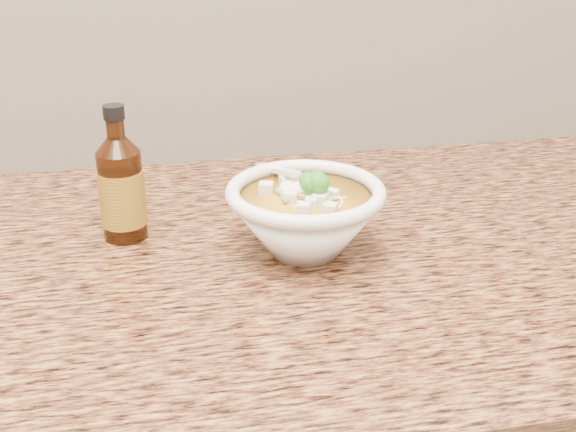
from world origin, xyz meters
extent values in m
cube|color=olive|center=(0.00, 1.68, 0.88)|extent=(4.00, 0.68, 0.04)
cylinder|color=white|center=(0.23, 1.66, 0.90)|extent=(0.07, 0.07, 0.01)
torus|color=white|center=(0.23, 1.66, 0.97)|extent=(0.18, 0.18, 0.02)
torus|color=beige|center=(0.24, 1.66, 0.97)|extent=(0.06, 0.06, 0.00)
torus|color=beige|center=(0.21, 1.66, 0.97)|extent=(0.09, 0.09, 0.00)
torus|color=beige|center=(0.24, 1.65, 0.96)|extent=(0.10, 0.10, 0.00)
torus|color=beige|center=(0.24, 1.66, 0.96)|extent=(0.07, 0.07, 0.00)
torus|color=beige|center=(0.22, 1.65, 0.96)|extent=(0.07, 0.07, 0.00)
torus|color=beige|center=(0.23, 1.66, 0.96)|extent=(0.05, 0.05, 0.00)
torus|color=beige|center=(0.22, 1.64, 0.96)|extent=(0.10, 0.10, 0.00)
torus|color=beige|center=(0.21, 1.65, 0.96)|extent=(0.10, 0.10, 0.00)
torus|color=beige|center=(0.23, 1.65, 0.96)|extent=(0.08, 0.08, 0.00)
torus|color=beige|center=(0.24, 1.66, 0.95)|extent=(0.13, 0.13, 0.00)
cube|color=silver|center=(0.21, 1.68, 0.97)|extent=(0.01, 0.01, 0.01)
cube|color=silver|center=(0.22, 1.60, 0.97)|extent=(0.02, 0.02, 0.02)
cube|color=silver|center=(0.22, 1.64, 0.97)|extent=(0.02, 0.02, 0.01)
cube|color=silver|center=(0.25, 1.68, 0.97)|extent=(0.01, 0.01, 0.01)
cube|color=silver|center=(0.21, 1.69, 0.97)|extent=(0.02, 0.02, 0.01)
cube|color=silver|center=(0.21, 1.62, 0.97)|extent=(0.02, 0.02, 0.01)
cube|color=silver|center=(0.21, 1.67, 0.97)|extent=(0.02, 0.02, 0.01)
cube|color=silver|center=(0.24, 1.64, 0.97)|extent=(0.02, 0.02, 0.01)
cube|color=silver|center=(0.19, 1.62, 0.97)|extent=(0.02, 0.02, 0.01)
ellipsoid|color=#196014|center=(0.23, 1.65, 0.98)|extent=(0.03, 0.03, 0.03)
cylinder|color=#65B043|center=(0.17, 1.67, 0.97)|extent=(0.02, 0.02, 0.01)
cylinder|color=#65B043|center=(0.24, 1.70, 0.97)|extent=(0.01, 0.02, 0.01)
cylinder|color=#65B043|center=(0.22, 1.69, 0.97)|extent=(0.01, 0.02, 0.01)
cylinder|color=#65B043|center=(0.19, 1.68, 0.97)|extent=(0.02, 0.01, 0.01)
cylinder|color=#65B043|center=(0.20, 1.70, 0.97)|extent=(0.02, 0.01, 0.01)
ellipsoid|color=white|center=(0.22, 1.68, 0.97)|extent=(0.04, 0.04, 0.01)
cube|color=white|center=(0.21, 1.72, 0.98)|extent=(0.04, 0.10, 0.03)
cylinder|color=#3B1908|center=(0.02, 1.73, 0.95)|extent=(0.07, 0.07, 0.11)
cylinder|color=#3B1908|center=(0.02, 1.73, 1.04)|extent=(0.03, 0.03, 0.02)
cylinder|color=black|center=(0.02, 1.73, 1.05)|extent=(0.03, 0.03, 0.02)
cylinder|color=red|center=(0.02, 1.73, 0.95)|extent=(0.07, 0.07, 0.07)
camera|label=1|loc=(0.07, 0.94, 1.28)|focal=45.00mm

